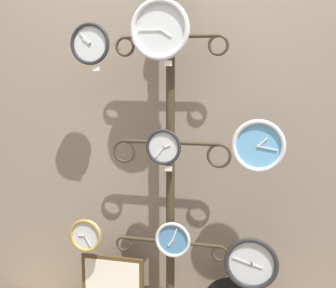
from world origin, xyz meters
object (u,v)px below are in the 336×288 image
object	(u,v)px
clock_top_center	(160,29)
clock_bottom_center	(173,239)
picture_frame	(113,287)
clock_bottom_right	(251,263)
clock_top_left	(90,44)
clock_middle_right	(259,146)
clock_bottom_left	(86,235)
display_stand	(170,201)
clock_middle_center	(164,147)

from	to	relation	value
clock_top_center	clock_bottom_center	bearing A→B (deg)	-1.11
picture_frame	clock_bottom_right	bearing A→B (deg)	-3.86
clock_bottom_right	picture_frame	xyz separation A→B (m)	(-0.80, 0.05, -0.25)
clock_top_center	clock_bottom_center	world-z (taller)	clock_top_center
clock_top_left	clock_middle_right	bearing A→B (deg)	-0.26
clock_top_left	clock_bottom_left	world-z (taller)	clock_top_left
picture_frame	display_stand	bearing A→B (deg)	4.98
clock_bottom_left	clock_middle_center	bearing A→B (deg)	1.05
display_stand	clock_top_center	distance (m)	0.92
clock_bottom_left	clock_bottom_right	xyz separation A→B (m)	(0.92, 0.02, -0.07)
clock_middle_center	display_stand	bearing A→B (deg)	84.40
clock_top_left	clock_bottom_center	size ratio (longest dim) A/B	1.13
display_stand	clock_top_left	distance (m)	0.95
clock_top_center	clock_bottom_right	world-z (taller)	clock_top_center
clock_bottom_right	picture_frame	distance (m)	0.84
clock_middle_right	display_stand	bearing A→B (deg)	167.18
clock_top_center	picture_frame	world-z (taller)	clock_top_center
clock_middle_right	clock_bottom_center	xyz separation A→B (m)	(-0.44, 0.02, -0.53)
clock_bottom_left	clock_top_center	bearing A→B (deg)	3.13
clock_top_center	picture_frame	bearing A→B (deg)	169.86
display_stand	picture_frame	size ratio (longest dim) A/B	5.24
clock_top_center	clock_top_left	bearing A→B (deg)	-176.92
clock_middle_right	clock_bottom_right	size ratio (longest dim) A/B	0.94
clock_top_center	clock_bottom_center	xyz separation A→B (m)	(0.07, -0.00, -1.10)
clock_top_left	clock_middle_right	distance (m)	1.02
clock_top_left	clock_top_center	bearing A→B (deg)	3.08
clock_bottom_right	display_stand	bearing A→B (deg)	169.67
clock_top_left	clock_middle_center	bearing A→B (deg)	0.71
clock_bottom_left	clock_bottom_right	world-z (taller)	clock_bottom_left
clock_middle_center	clock_bottom_left	size ratio (longest dim) A/B	1.00
clock_middle_center	picture_frame	size ratio (longest dim) A/B	0.50
clock_top_left	clock_bottom_right	bearing A→B (deg)	1.42
clock_top_left	clock_bottom_right	size ratio (longest dim) A/B	0.78
clock_top_left	clock_bottom_right	world-z (taller)	clock_top_left
clock_bottom_center	clock_bottom_left	bearing A→B (deg)	-177.47
picture_frame	clock_bottom_left	bearing A→B (deg)	-147.61
display_stand	clock_top_left	bearing A→B (deg)	-165.62
clock_middle_center	clock_bottom_left	world-z (taller)	clock_middle_center
clock_top_center	clock_middle_right	distance (m)	0.77
clock_top_left	clock_top_center	size ratio (longest dim) A/B	0.71
display_stand	clock_middle_center	size ratio (longest dim) A/B	10.39
clock_bottom_center	picture_frame	bearing A→B (deg)	171.53
clock_bottom_right	picture_frame	size ratio (longest dim) A/B	0.75
picture_frame	clock_top_center	bearing A→B (deg)	-10.14
clock_top_center	picture_frame	xyz separation A→B (m)	(-0.31, 0.05, -1.45)
clock_bottom_left	clock_bottom_center	bearing A→B (deg)	2.53
clock_bottom_left	clock_bottom_right	size ratio (longest dim) A/B	0.67
clock_middle_center	clock_bottom_center	size ratio (longest dim) A/B	0.97
clock_top_center	clock_bottom_left	xyz separation A→B (m)	(-0.43, -0.02, -1.12)
display_stand	clock_bottom_right	xyz separation A→B (m)	(0.46, -0.08, -0.28)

